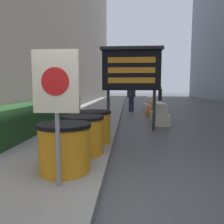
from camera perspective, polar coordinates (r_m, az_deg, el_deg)
name	(u,v)px	position (r m, az deg, el deg)	size (l,w,h in m)	color
ground_plane	(97,208)	(2.97, -3.85, -23.70)	(120.00, 120.00, 0.00)	#474749
hedge_strip	(46,112)	(8.51, -16.92, -0.11)	(0.90, 7.83, 0.87)	#1E421E
barrel_drum_foreground	(65,147)	(3.66, -12.24, -8.98)	(0.86, 0.86, 0.79)	orange
barrel_drum_middle	(83,135)	(4.53, -7.53, -5.92)	(0.86, 0.86, 0.79)	orange
barrel_drum_back	(94,127)	(5.43, -4.79, -3.83)	(0.86, 0.86, 0.79)	orange
warning_sign	(56,92)	(2.98, -14.40, 4.99)	(0.62, 0.08, 1.85)	gray
message_board	(131,70)	(7.57, 5.08, 10.88)	(2.10, 0.36, 2.84)	#28282B
jersey_barrier_cream	(159,114)	(9.39, 12.23, -0.53)	(0.61, 1.95, 0.86)	beige
jersey_barrier_orange_far	(153,110)	(11.51, 10.74, 0.52)	(0.56, 1.85, 0.76)	orange
jersey_barrier_white	(149,105)	(13.66, 9.72, 1.78)	(0.56, 1.73, 0.94)	silver
traffic_cone_near	(151,104)	(16.90, 10.06, 2.20)	(0.32, 0.32, 0.58)	black
traffic_cone_mid	(146,104)	(15.62, 8.92, 2.07)	(0.38, 0.38, 0.68)	black
traffic_cone_far	(149,105)	(15.00, 9.62, 1.87)	(0.38, 0.38, 0.67)	black
traffic_light_near_curb	(132,70)	(19.40, 5.22, 10.92)	(0.28, 0.45, 4.19)	#2D2D30
pedestrian_worker	(160,95)	(17.00, 12.45, 4.43)	(0.33, 0.46, 1.61)	#23283D
pedestrian_passerby	(131,94)	(13.68, 5.06, 4.67)	(0.53, 0.56, 1.83)	#23283D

